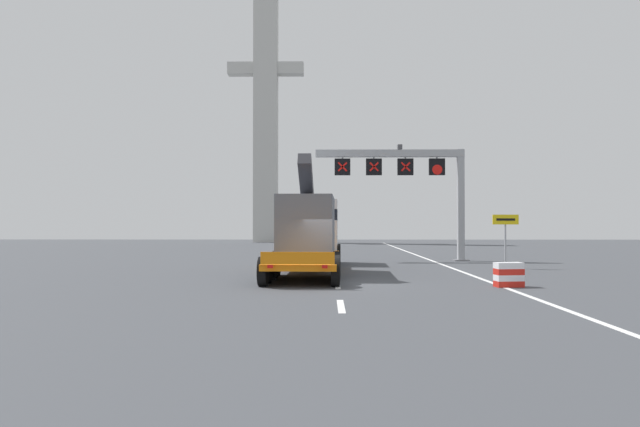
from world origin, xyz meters
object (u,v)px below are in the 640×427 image
(overhead_lane_gantry, at_px, (411,173))
(exit_sign_yellow, at_px, (505,228))
(heavy_haul_truck_orange, at_px, (311,230))
(bridge_pylon_distant, at_px, (266,99))
(crash_barrier_striped, at_px, (509,275))

(overhead_lane_gantry, xyz_separation_m, exit_sign_yellow, (4.02, -5.79, -3.36))
(overhead_lane_gantry, xyz_separation_m, heavy_haul_truck_orange, (-5.99, -6.78, -3.44))
(overhead_lane_gantry, relative_size, bridge_pylon_distant, 0.28)
(bridge_pylon_distant, bearing_deg, exit_sign_yellow, -66.88)
(heavy_haul_truck_orange, relative_size, bridge_pylon_distant, 0.43)
(overhead_lane_gantry, relative_size, heavy_haul_truck_orange, 0.67)
(exit_sign_yellow, distance_m, bridge_pylon_distant, 44.44)
(crash_barrier_striped, bearing_deg, bridge_pylon_distant, 106.52)
(exit_sign_yellow, distance_m, crash_barrier_striped, 8.98)
(heavy_haul_truck_orange, relative_size, exit_sign_yellow, 5.09)
(exit_sign_yellow, relative_size, bridge_pylon_distant, 0.08)
(heavy_haul_truck_orange, distance_m, crash_barrier_striped, 10.70)
(heavy_haul_truck_orange, distance_m, exit_sign_yellow, 10.06)
(overhead_lane_gantry, bearing_deg, heavy_haul_truck_orange, -131.48)
(crash_barrier_striped, bearing_deg, exit_sign_yellow, 73.50)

